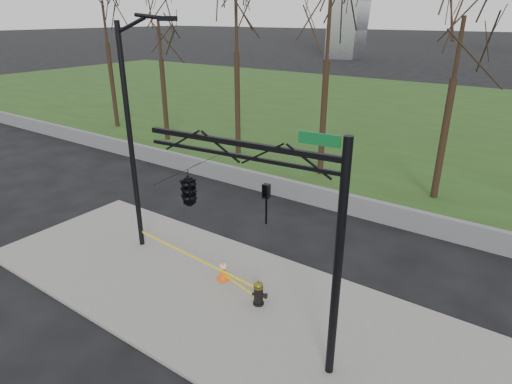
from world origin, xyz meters
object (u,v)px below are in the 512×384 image
Objects in this scene: traffic_signal_mast at (214,193)px; fire_hydrant at (259,293)px; traffic_cone at (223,270)px; street_light at (134,126)px.

fire_hydrant is at bearing 72.16° from traffic_signal_mast.
fire_hydrant is 0.14× the size of traffic_signal_mast.
fire_hydrant is 1.74m from traffic_cone.
fire_hydrant reaches higher than traffic_cone.
street_light is (-5.49, 0.51, 4.22)m from fire_hydrant.
street_light reaches higher than traffic_signal_mast.
traffic_signal_mast is (-0.33, -1.48, 3.67)m from fire_hydrant.
traffic_cone is 5.69m from street_light.
traffic_cone is at bearing -7.63° from street_light.
traffic_cone is at bearing 120.56° from traffic_signal_mast.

